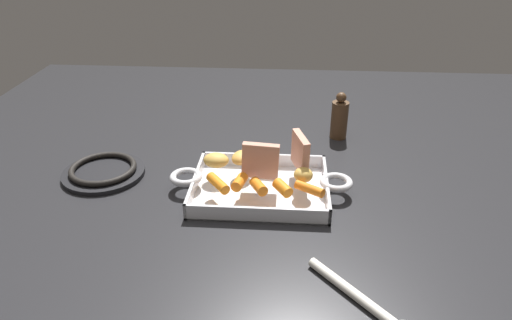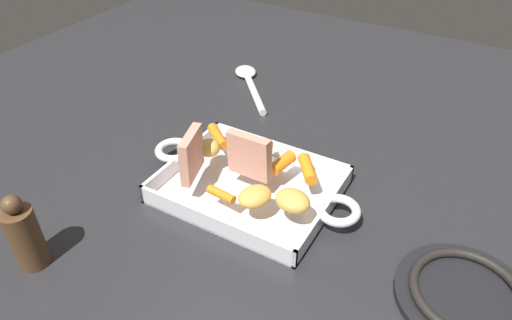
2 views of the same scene
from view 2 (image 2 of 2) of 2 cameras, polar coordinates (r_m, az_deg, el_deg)
ground_plane at (r=0.82m, az=-0.80°, el=-3.94°), size 1.81×1.81×0.00m
roasting_dish at (r=0.81m, az=-0.81°, el=-3.31°), size 0.40×0.23×0.04m
roast_slice_thick at (r=0.77m, az=-0.76°, el=0.70°), size 0.08×0.02×0.08m
roast_slice_outer at (r=0.78m, az=-7.99°, el=0.66°), size 0.04×0.08×0.08m
baby_carrot_southwest at (r=0.79m, az=6.39°, el=-1.09°), size 0.06×0.07×0.02m
baby_carrot_southeast at (r=0.74m, az=-4.32°, el=-4.27°), size 0.05×0.02×0.02m
baby_carrot_center_right at (r=0.83m, az=1.12°, el=1.09°), size 0.04×0.06×0.03m
baby_carrot_northeast at (r=0.80m, az=3.29°, el=-0.36°), size 0.03×0.05×0.03m
baby_carrot_long at (r=0.87m, az=-4.75°, el=2.94°), size 0.06×0.05×0.02m
baby_carrot_short at (r=0.85m, az=-1.55°, el=2.15°), size 0.04×0.05×0.03m
potato_golden_small at (r=0.72m, az=4.58°, el=-5.06°), size 0.06×0.05×0.03m
potato_whole at (r=0.73m, az=-0.15°, el=-4.53°), size 0.06×0.07×0.03m
potato_near_roast at (r=0.83m, az=-5.84°, el=1.52°), size 0.06×0.06×0.03m
stove_burner_rear at (r=0.71m, az=24.54°, el=-14.96°), size 0.19×0.19×0.02m
serving_spoon at (r=1.15m, az=-0.82°, el=9.77°), size 0.19×0.20×0.02m
pepper_mill at (r=0.74m, az=-26.73°, el=-8.32°), size 0.05×0.05×0.13m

